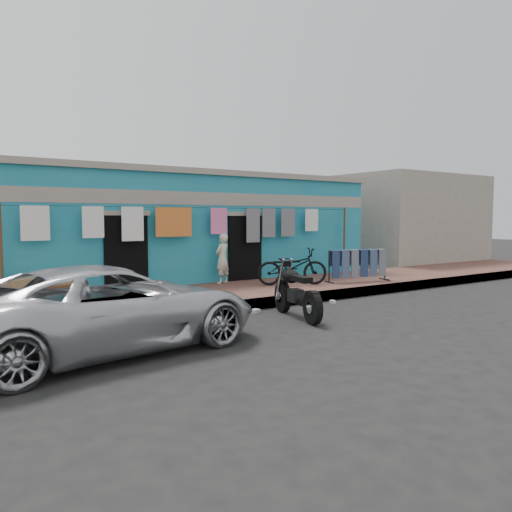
# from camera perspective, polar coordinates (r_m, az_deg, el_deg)

# --- Properties ---
(ground) EXTENTS (80.00, 80.00, 0.00)m
(ground) POSITION_cam_1_polar(r_m,az_deg,el_deg) (10.10, 6.45, -7.24)
(ground) COLOR black
(ground) RESTS_ON ground
(sidewalk) EXTENTS (28.00, 3.00, 0.25)m
(sidewalk) POSITION_cam_1_polar(r_m,az_deg,el_deg) (12.47, -2.60, -4.41)
(sidewalk) COLOR brown
(sidewalk) RESTS_ON ground
(curb) EXTENTS (28.00, 0.10, 0.25)m
(curb) POSITION_cam_1_polar(r_m,az_deg,el_deg) (11.27, 1.29, -5.35)
(curb) COLOR gray
(curb) RESTS_ON ground
(building) EXTENTS (12.20, 5.20, 3.36)m
(building) POSITION_cam_1_polar(r_m,az_deg,el_deg) (15.86, -10.22, 3.06)
(building) COLOR teal
(building) RESTS_ON ground
(neighbor_right) EXTENTS (6.00, 5.00, 3.80)m
(neighbor_right) POSITION_cam_1_polar(r_m,az_deg,el_deg) (22.69, 16.09, 3.87)
(neighbor_right) COLOR #9E9384
(neighbor_right) RESTS_ON ground
(clothesline) EXTENTS (10.06, 0.06, 2.10)m
(clothesline) POSITION_cam_1_polar(r_m,az_deg,el_deg) (13.30, -6.27, 3.43)
(clothesline) COLOR brown
(clothesline) RESTS_ON sidewalk
(car) EXTENTS (5.09, 2.86, 1.36)m
(car) POSITION_cam_1_polar(r_m,az_deg,el_deg) (7.93, -16.37, -5.57)
(car) COLOR silver
(car) RESTS_ON ground
(seated_person) EXTENTS (0.58, 0.49, 1.35)m
(seated_person) POSITION_cam_1_polar(r_m,az_deg,el_deg) (13.59, -3.87, -0.29)
(seated_person) COLOR beige
(seated_person) RESTS_ON sidewalk
(bicycle) EXTENTS (1.96, 1.39, 1.20)m
(bicycle) POSITION_cam_1_polar(r_m,az_deg,el_deg) (13.25, 4.16, -0.74)
(bicycle) COLOR black
(bicycle) RESTS_ON sidewalk
(motorcycle) EXTENTS (1.37, 2.01, 1.13)m
(motorcycle) POSITION_cam_1_polar(r_m,az_deg,el_deg) (10.14, 4.68, -3.94)
(motorcycle) COLOR black
(motorcycle) RESTS_ON ground
(charpoy) EXTENTS (1.90, 1.34, 0.55)m
(charpoy) POSITION_cam_1_polar(r_m,az_deg,el_deg) (11.80, -22.95, -3.29)
(charpoy) COLOR brown
(charpoy) RESTS_ON sidewalk
(jeans_rack) EXTENTS (2.09, 1.23, 0.92)m
(jeans_rack) POSITION_cam_1_polar(r_m,az_deg,el_deg) (14.28, 11.54, -1.01)
(jeans_rack) COLOR black
(jeans_rack) RESTS_ON sidewalk
(litter_a) EXTENTS (0.21, 0.18, 0.08)m
(litter_a) POSITION_cam_1_polar(r_m,az_deg,el_deg) (10.69, -0.10, -6.34)
(litter_a) COLOR silver
(litter_a) RESTS_ON ground
(litter_b) EXTENTS (0.13, 0.16, 0.07)m
(litter_b) POSITION_cam_1_polar(r_m,az_deg,el_deg) (12.07, 8.76, -5.19)
(litter_b) COLOR silver
(litter_b) RESTS_ON ground
(litter_c) EXTENTS (0.18, 0.22, 0.09)m
(litter_c) POSITION_cam_1_polar(r_m,az_deg,el_deg) (11.15, 6.63, -5.91)
(litter_c) COLOR silver
(litter_c) RESTS_ON ground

